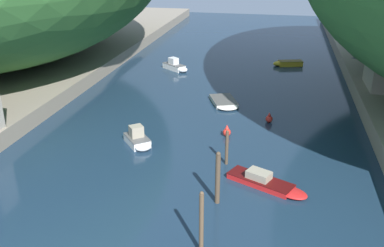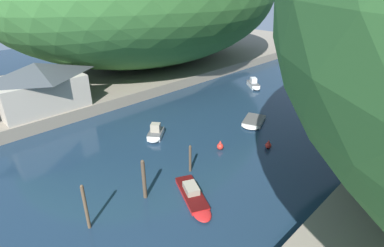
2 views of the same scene
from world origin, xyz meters
The scene contains 11 objects.
water_surface centered at (0.00, 30.00, 0.00)m, with size 130.00×130.00×0.00m, color #192D42.
boat_small_dinghy centered at (-4.01, 25.79, 0.46)m, with size 3.01×3.24×1.51m.
boat_navy_launch centered at (7.17, 52.12, 0.33)m, with size 3.92×2.17×0.67m.
boat_near_quay centered at (1.33, 36.23, 0.20)m, with size 3.54×4.69×0.42m.
boat_far_right_bank centered at (-6.29, 47.25, 0.46)m, with size 3.84×3.33×1.47m.
boat_white_cruiser centered at (6.10, 21.66, 0.28)m, with size 5.51×3.59×0.90m.
mooring_post_second centered at (3.10, 14.49, 1.82)m, with size 0.23×0.23×3.62m.
mooring_post_middle centered at (3.20, 19.16, 1.73)m, with size 0.30×0.30×3.45m.
mooring_post_fourth centered at (3.09, 24.18, 1.32)m, with size 0.23×0.23×2.63m.
channel_buoy_near centered at (5.74, 32.62, 0.37)m, with size 0.63×0.63×0.94m.
channel_buoy_far centered at (2.49, 28.95, 0.39)m, with size 0.66×0.66×1.00m.
Camera 1 is at (6.25, -2.77, 14.57)m, focal length 40.00 mm.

